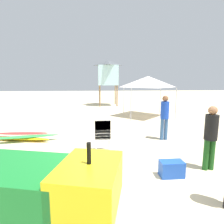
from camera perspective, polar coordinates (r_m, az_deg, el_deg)
name	(u,v)px	position (r m, az deg, el deg)	size (l,w,h in m)	color
ground	(121,181)	(4.68, 2.62, -20.12)	(80.00, 80.00, 0.00)	beige
utility_cart	(36,187)	(3.14, -22.09, -20.33)	(2.76, 1.83, 1.50)	#197A2D
stacked_plastic_chairs	(103,133)	(5.94, -2.87, -6.28)	(0.48, 0.48, 1.20)	silver
surfboard_pile	(22,137)	(8.11, -25.70, -6.86)	(2.71, 0.86, 0.32)	yellow
lifeguard_near_left	(211,134)	(5.44, 27.87, -5.89)	(0.32, 0.32, 1.69)	#194C19
lifeguard_near_right	(165,115)	(7.57, 15.73, -0.74)	(0.32, 0.32, 1.75)	#33598C
popup_canopy	(148,82)	(12.35, 10.89, 9.03)	(2.73, 2.73, 2.61)	#B2B2B7
lifeguard_tower	(108,73)	(17.77, -1.27, 11.82)	(1.98, 1.98, 4.16)	olive
cooler_box	(172,169)	(4.97, 17.68, -16.16)	(0.57, 0.32, 0.39)	blue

